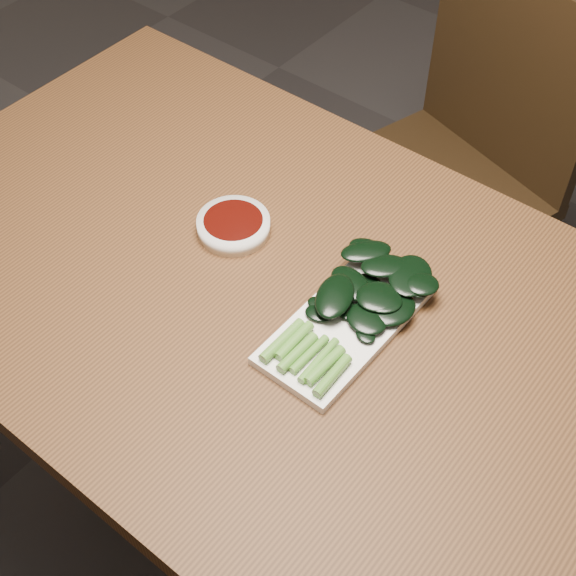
% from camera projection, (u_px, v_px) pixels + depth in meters
% --- Properties ---
extents(ground, '(6.00, 6.00, 0.00)m').
position_uv_depth(ground, '(288.00, 522.00, 1.74)').
color(ground, '#302E2E').
rests_on(ground, ground).
extents(table, '(1.40, 0.80, 0.75)m').
position_uv_depth(table, '(289.00, 328.00, 1.23)').
color(table, '#4F2E16').
rests_on(table, ground).
extents(chair_far, '(0.55, 0.55, 0.89)m').
position_uv_depth(chair_far, '(453.00, 162.00, 1.79)').
color(chair_far, black).
rests_on(chair_far, ground).
extents(sauce_bowl, '(0.12, 0.12, 0.03)m').
position_uv_depth(sauce_bowl, '(234.00, 225.00, 1.26)').
color(sauce_bowl, white).
rests_on(sauce_bowl, table).
extents(serving_plate, '(0.13, 0.28, 0.01)m').
position_uv_depth(serving_plate, '(346.00, 323.00, 1.14)').
color(serving_plate, white).
rests_on(serving_plate, table).
extents(gai_lan, '(0.18, 0.30, 0.03)m').
position_uv_depth(gai_lan, '(363.00, 299.00, 1.14)').
color(gai_lan, '#579232').
rests_on(gai_lan, serving_plate).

